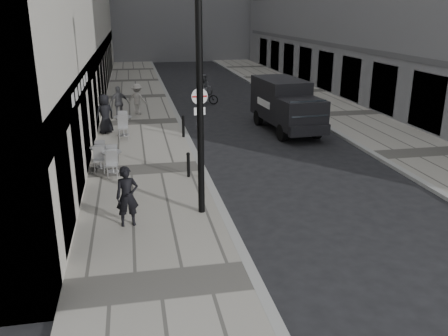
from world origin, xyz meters
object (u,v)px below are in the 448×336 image
Objects in this scene: walking_man at (127,196)px; sign_post at (200,119)px; lamppost at (199,72)px; panel_van at (285,103)px; cyclist at (205,93)px.

walking_man is 4.30m from sign_post.
lamppost is 1.35× the size of panel_van.
sign_post is 8.02m from panel_van.
panel_van is (5.39, 9.09, -2.68)m from lamppost.
panel_van reaches higher than walking_man.
sign_post is at bearing 48.02° from walking_man.
sign_post is (2.42, 3.35, 1.20)m from walking_man.
sign_post reaches higher than cyclist.
walking_man is at bearing -130.80° from sign_post.
cyclist reaches higher than walking_man.
panel_van reaches higher than cyclist.
lamppost is at bearing -124.91° from panel_van.
walking_man is at bearing -166.55° from lamppost.
panel_van is 7.97m from cyclist.
panel_van is at bearing 59.36° from lamppost.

